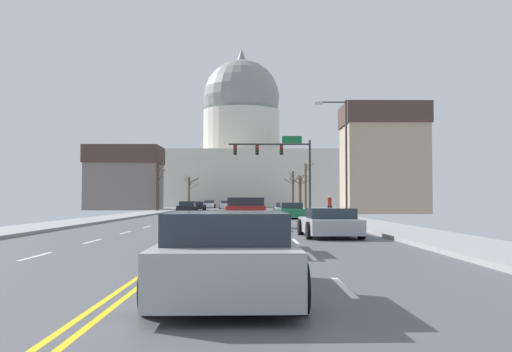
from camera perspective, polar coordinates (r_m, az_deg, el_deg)
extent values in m
cube|color=#505055|center=(38.91, -3.39, -4.50)|extent=(14.00, 180.00, 0.06)
cube|color=yellow|center=(38.91, -3.57, -4.45)|extent=(0.10, 176.40, 0.00)
cube|color=yellow|center=(38.90, -3.21, -4.45)|extent=(0.10, 176.40, 0.00)
cube|color=silver|center=(9.76, 8.67, -10.81)|extent=(0.12, 2.20, 0.00)
cube|color=silver|center=(14.88, 5.46, -7.89)|extent=(0.12, 2.20, 0.00)
cube|color=silver|center=(20.04, 3.91, -6.45)|extent=(0.12, 2.20, 0.00)
cube|color=silver|center=(25.22, 3.01, -5.61)|extent=(0.12, 2.20, 0.00)
cube|color=silver|center=(30.40, 2.41, -5.05)|extent=(0.12, 2.20, 0.00)
cube|color=silver|center=(35.59, 1.99, -4.65)|extent=(0.12, 2.20, 0.00)
cube|color=silver|center=(40.79, 1.68, -4.35)|extent=(0.12, 2.20, 0.00)
cube|color=silver|center=(45.98, 1.43, -4.12)|extent=(0.12, 2.20, 0.00)
cube|color=silver|center=(51.17, 1.24, -3.94)|extent=(0.12, 2.20, 0.00)
cube|color=silver|center=(56.37, 1.08, -3.79)|extent=(0.12, 2.20, 0.00)
cube|color=silver|center=(61.57, 0.95, -3.67)|extent=(0.12, 2.20, 0.00)
cube|color=silver|center=(66.76, 0.84, -3.56)|extent=(0.12, 2.20, 0.00)
cube|color=silver|center=(71.96, 0.74, -3.47)|extent=(0.12, 2.20, 0.00)
cube|color=silver|center=(77.16, 0.66, -3.40)|extent=(0.12, 2.20, 0.00)
cube|color=silver|center=(82.36, 0.59, -3.33)|extent=(0.12, 2.20, 0.00)
cube|color=silver|center=(87.56, 0.53, -3.27)|extent=(0.12, 2.20, 0.00)
cube|color=silver|center=(92.76, 0.47, -3.22)|extent=(0.12, 2.20, 0.00)
cube|color=silver|center=(97.95, 0.42, -3.17)|extent=(0.12, 2.20, 0.00)
cube|color=silver|center=(103.15, 0.38, -3.13)|extent=(0.12, 2.20, 0.00)
cube|color=silver|center=(15.78, -20.96, -7.42)|extent=(0.12, 2.20, 0.00)
cube|color=silver|center=(20.72, -15.89, -6.23)|extent=(0.12, 2.20, 0.00)
cube|color=silver|center=(25.76, -12.80, -5.48)|extent=(0.12, 2.20, 0.00)
cube|color=silver|center=(30.86, -10.73, -4.97)|extent=(0.12, 2.20, 0.00)
cube|color=silver|center=(35.98, -9.25, -4.59)|extent=(0.12, 2.20, 0.00)
cube|color=silver|center=(41.12, -8.15, -4.31)|extent=(0.12, 2.20, 0.00)
cube|color=silver|center=(46.28, -7.28, -4.09)|extent=(0.12, 2.20, 0.00)
cube|color=silver|center=(51.44, -6.60, -3.92)|extent=(0.12, 2.20, 0.00)
cube|color=silver|center=(56.62, -6.03, -3.77)|extent=(0.12, 2.20, 0.00)
cube|color=silver|center=(61.79, -5.57, -3.65)|extent=(0.12, 2.20, 0.00)
cube|color=silver|center=(66.97, -5.17, -3.55)|extent=(0.12, 2.20, 0.00)
cube|color=silver|center=(72.15, -4.83, -3.46)|extent=(0.12, 2.20, 0.00)
cube|color=silver|center=(77.34, -4.54, -3.39)|extent=(0.12, 2.20, 0.00)
cube|color=silver|center=(82.53, -4.28, -3.32)|extent=(0.12, 2.20, 0.00)
cube|color=silver|center=(87.71, -4.06, -3.26)|extent=(0.12, 2.20, 0.00)
cube|color=silver|center=(92.90, -3.86, -3.21)|extent=(0.12, 2.20, 0.00)
cube|color=silver|center=(98.10, -3.68, -3.16)|extent=(0.12, 2.20, 0.00)
cube|color=silver|center=(103.29, -3.51, -3.12)|extent=(0.12, 2.20, 0.00)
cube|color=gray|center=(39.40, 9.09, -4.30)|extent=(3.00, 180.00, 0.14)
cube|color=gray|center=(40.24, -15.60, -4.20)|extent=(3.00, 180.00, 0.14)
cylinder|color=#28282D|center=(55.35, 5.36, -0.04)|extent=(0.22, 0.22, 7.00)
cylinder|color=#28282D|center=(55.30, 1.32, 3.17)|extent=(7.80, 0.16, 0.16)
cube|color=black|center=(55.30, 2.53, 2.59)|extent=(0.32, 0.28, 0.92)
sphere|color=red|center=(55.17, 2.54, 2.89)|extent=(0.22, 0.22, 0.22)
sphere|color=#332B05|center=(55.14, 2.54, 2.60)|extent=(0.22, 0.22, 0.22)
sphere|color=black|center=(55.12, 2.54, 2.31)|extent=(0.22, 0.22, 0.22)
cube|color=black|center=(55.23, 0.11, 2.59)|extent=(0.32, 0.28, 0.92)
sphere|color=red|center=(55.09, 0.11, 2.90)|extent=(0.22, 0.22, 0.22)
sphere|color=#332B05|center=(55.07, 0.11, 2.61)|extent=(0.22, 0.22, 0.22)
sphere|color=black|center=(55.04, 0.11, 2.32)|extent=(0.22, 0.22, 0.22)
cube|color=black|center=(55.25, -2.08, 2.59)|extent=(0.32, 0.28, 0.92)
sphere|color=red|center=(55.11, -2.08, 2.90)|extent=(0.22, 0.22, 0.22)
sphere|color=#332B05|center=(55.09, -2.09, 2.61)|extent=(0.22, 0.22, 0.22)
sphere|color=black|center=(55.06, -2.09, 2.32)|extent=(0.22, 0.22, 0.22)
cube|color=#146033|center=(55.48, 3.58, 3.62)|extent=(1.90, 0.06, 0.70)
cylinder|color=#333338|center=(38.07, 8.94, 1.64)|extent=(0.14, 0.14, 7.84)
cylinder|color=#333338|center=(38.37, 7.57, 7.27)|extent=(1.81, 0.09, 0.09)
cube|color=#B2B2AD|center=(38.25, 6.22, 7.19)|extent=(0.56, 0.24, 0.16)
cube|color=beige|center=(114.35, -1.46, -0.40)|extent=(35.47, 23.55, 10.56)
cylinder|color=beige|center=(115.07, -1.45, 4.36)|extent=(15.16, 15.16, 8.54)
sphere|color=gray|center=(116.08, -1.45, 7.75)|extent=(15.15, 15.15, 15.15)
cone|color=gray|center=(117.93, -1.45, 11.95)|extent=(1.80, 1.80, 2.40)
cube|color=silver|center=(50.64, 2.93, -3.44)|extent=(1.96, 4.43, 0.60)
cube|color=#232D38|center=(50.33, 2.93, -2.88)|extent=(1.67, 2.07, 0.39)
cylinder|color=black|center=(51.98, 1.88, -3.57)|extent=(0.24, 0.65, 0.64)
cylinder|color=black|center=(52.03, 3.89, -3.56)|extent=(0.24, 0.65, 0.64)
cylinder|color=black|center=(49.27, 1.91, -3.63)|extent=(0.24, 0.65, 0.64)
cylinder|color=black|center=(49.32, 4.03, -3.63)|extent=(0.24, 0.65, 0.64)
cube|color=#1E7247|center=(43.52, 3.49, -3.62)|extent=(1.82, 4.56, 0.59)
cube|color=#232D38|center=(43.37, 3.50, -2.94)|extent=(1.58, 2.24, 0.45)
cylinder|color=black|center=(44.86, 2.21, -3.76)|extent=(0.23, 0.64, 0.64)
cylinder|color=black|center=(45.00, 4.47, -3.75)|extent=(0.23, 0.64, 0.64)
cylinder|color=black|center=(42.05, 2.43, -3.86)|extent=(0.23, 0.64, 0.64)
cylinder|color=black|center=(42.20, 4.84, -3.85)|extent=(0.23, 0.64, 0.64)
cube|color=#1E7247|center=(35.98, -1.00, -3.82)|extent=(1.88, 4.23, 0.70)
cube|color=#232D38|center=(35.69, -1.01, -2.90)|extent=(1.63, 1.93, 0.46)
cylinder|color=black|center=(37.31, -2.37, -4.05)|extent=(0.23, 0.64, 0.64)
cylinder|color=black|center=(37.28, 0.45, -4.06)|extent=(0.23, 0.64, 0.64)
cylinder|color=black|center=(34.71, -2.57, -4.18)|extent=(0.23, 0.64, 0.64)
cylinder|color=black|center=(34.67, 0.47, -4.19)|extent=(0.23, 0.64, 0.64)
cube|color=maroon|center=(28.91, -1.01, -4.06)|extent=(2.03, 5.57, 0.71)
cube|color=#1E2833|center=(29.67, -1.01, -2.74)|extent=(1.85, 1.90, 0.61)
cube|color=maroon|center=(26.18, -1.03, -3.22)|extent=(1.83, 0.11, 0.22)
cylinder|color=black|center=(30.59, -2.88, -4.28)|extent=(0.29, 0.80, 0.80)
cylinder|color=black|center=(30.59, 0.86, -4.29)|extent=(0.29, 0.80, 0.80)
cylinder|color=black|center=(27.27, -3.12, -4.52)|extent=(0.29, 0.80, 0.80)
cylinder|color=black|center=(27.26, 1.08, -4.53)|extent=(0.29, 0.80, 0.80)
cube|color=#9EA3A8|center=(22.41, 7.27, -4.89)|extent=(2.02, 4.37, 0.56)
cube|color=#232D38|center=(22.05, 7.41, -3.69)|extent=(1.72, 1.88, 0.39)
cylinder|color=black|center=(23.61, 4.46, -5.06)|extent=(0.24, 0.65, 0.64)
cylinder|color=black|center=(23.90, 9.00, -5.00)|extent=(0.24, 0.65, 0.64)
cylinder|color=black|center=(20.96, 5.30, -5.40)|extent=(0.24, 0.65, 0.64)
cylinder|color=black|center=(21.28, 10.40, -5.32)|extent=(0.24, 0.65, 0.64)
cube|color=navy|center=(16.07, -0.76, -5.91)|extent=(1.88, 4.21, 0.56)
cube|color=#232D38|center=(15.83, -0.77, -4.25)|extent=(1.65, 2.07, 0.38)
cylinder|color=black|center=(17.41, -3.83, -6.03)|extent=(0.22, 0.64, 0.64)
cylinder|color=black|center=(17.40, 2.36, -6.04)|extent=(0.22, 0.64, 0.64)
cylinder|color=black|center=(14.81, -4.44, -6.69)|extent=(0.22, 0.64, 0.64)
cylinder|color=black|center=(14.80, 2.85, -6.69)|extent=(0.22, 0.64, 0.64)
cube|color=#9EA3A8|center=(8.78, -2.87, -8.51)|extent=(1.98, 4.63, 0.68)
cube|color=#232D38|center=(8.33, -2.91, -5.04)|extent=(1.71, 2.30, 0.42)
cylinder|color=black|center=(10.28, -8.02, -8.60)|extent=(0.23, 0.64, 0.64)
cylinder|color=black|center=(10.24, 2.62, -8.64)|extent=(0.23, 0.64, 0.64)
cylinder|color=black|center=(7.48, -10.46, -10.97)|extent=(0.23, 0.64, 0.64)
cylinder|color=black|center=(7.43, 4.32, -11.05)|extent=(0.23, 0.64, 0.64)
cube|color=black|center=(62.64, -6.84, -3.21)|extent=(1.86, 4.62, 0.61)
cube|color=#232D38|center=(62.87, -6.82, -2.71)|extent=(1.61, 2.12, 0.46)
cylinder|color=black|center=(61.14, -6.13, -3.37)|extent=(0.23, 0.64, 0.64)
cylinder|color=black|center=(61.33, -7.82, -3.36)|extent=(0.23, 0.64, 0.64)
cylinder|color=black|center=(63.98, -5.90, -3.32)|extent=(0.23, 0.64, 0.64)
cylinder|color=black|center=(64.16, -7.52, -3.31)|extent=(0.23, 0.64, 0.64)
cube|color=black|center=(76.31, -5.84, -3.05)|extent=(1.89, 4.25, 0.60)
cube|color=#232D38|center=(76.52, -5.82, -2.68)|extent=(1.66, 1.83, 0.40)
cylinder|color=black|center=(74.92, -5.23, -3.18)|extent=(0.22, 0.64, 0.64)
cylinder|color=black|center=(75.11, -6.65, -3.17)|extent=(0.22, 0.64, 0.64)
cylinder|color=black|center=(77.54, -5.06, -3.15)|extent=(0.22, 0.64, 0.64)
cylinder|color=black|center=(77.72, -6.44, -3.14)|extent=(0.22, 0.64, 0.64)
cube|color=silver|center=(88.09, -2.95, -2.94)|extent=(1.89, 4.41, 0.66)
cube|color=#232D38|center=(88.24, -2.95, -2.59)|extent=(1.64, 2.07, 0.42)
cylinder|color=black|center=(86.71, -2.38, -3.07)|extent=(0.23, 0.64, 0.64)
cylinder|color=black|center=(86.77, -3.58, -3.06)|extent=(0.23, 0.64, 0.64)
cylinder|color=black|center=(89.43, -2.34, -3.04)|extent=(0.23, 0.64, 0.64)
cylinder|color=black|center=(89.49, -3.51, -3.04)|extent=(0.23, 0.64, 0.64)
cube|color=silver|center=(96.79, -4.65, -2.88)|extent=(1.92, 4.60, 0.66)
cube|color=#232D38|center=(97.00, -4.65, -2.56)|extent=(1.64, 2.11, 0.44)
cylinder|color=black|center=(95.34, -4.15, -2.99)|extent=(0.24, 0.65, 0.64)
cylinder|color=black|center=(95.43, -5.24, -2.99)|extent=(0.24, 0.65, 0.64)
cylinder|color=black|center=(98.16, -4.09, -2.98)|extent=(0.24, 0.65, 0.64)
cylinder|color=black|center=(98.25, -5.14, -2.97)|extent=(0.24, 0.65, 0.64)
cube|color=slate|center=(80.76, -12.90, -1.05)|extent=(9.59, 7.17, 6.32)
cube|color=#47332D|center=(80.97, -12.87, 2.03)|extent=(9.98, 7.45, 2.38)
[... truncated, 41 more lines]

